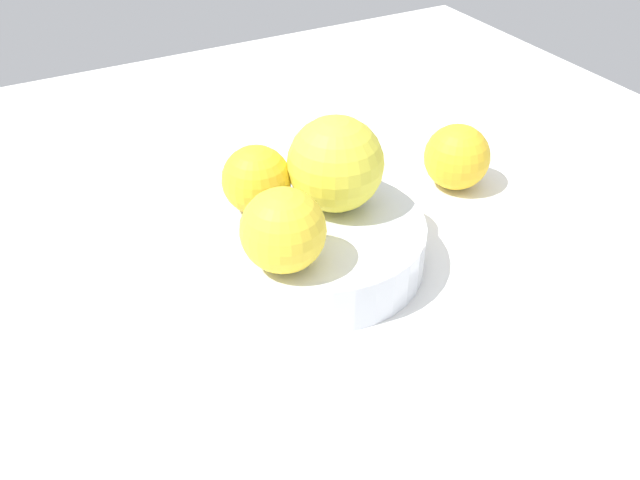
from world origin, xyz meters
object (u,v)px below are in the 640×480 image
at_px(orange_in_bowl_1, 336,164).
at_px(orange_loose_0, 457,157).
at_px(fruit_bowl, 320,245).
at_px(orange_in_bowl_0, 283,230).
at_px(orange_in_bowl_2, 256,180).

distance_m(orange_in_bowl_1, orange_loose_0, 0.17).
relative_size(fruit_bowl, orange_in_bowl_1, 2.18).
height_order(fruit_bowl, orange_in_bowl_0, orange_in_bowl_0).
relative_size(fruit_bowl, orange_in_bowl_2, 3.05).
height_order(orange_in_bowl_0, orange_in_bowl_1, orange_in_bowl_1).
height_order(fruit_bowl, orange_loose_0, orange_loose_0).
relative_size(orange_in_bowl_2, orange_loose_0, 0.89).
distance_m(fruit_bowl, orange_in_bowl_1, 0.07).
relative_size(orange_in_bowl_0, orange_in_bowl_1, 0.80).
xyz_separation_m(orange_in_bowl_0, orange_in_bowl_2, (-0.02, -0.08, -0.00)).
distance_m(orange_in_bowl_0, orange_in_bowl_2, 0.09).
distance_m(fruit_bowl, orange_in_bowl_2, 0.08).
height_order(orange_in_bowl_2, orange_loose_0, orange_in_bowl_2).
bearing_deg(orange_in_bowl_0, orange_in_bowl_1, -144.05).
relative_size(fruit_bowl, orange_loose_0, 2.72).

